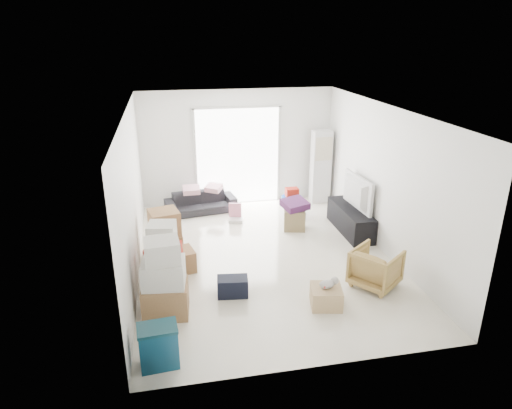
{
  "coord_description": "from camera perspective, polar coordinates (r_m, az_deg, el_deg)",
  "views": [
    {
      "loc": [
        -1.63,
        -7.34,
        3.9
      ],
      "look_at": [
        -0.12,
        0.2,
        0.98
      ],
      "focal_mm": 32.0,
      "sensor_mm": 36.0,
      "label": 1
    }
  ],
  "objects": [
    {
      "name": "blanket",
      "position": [
        9.5,
        4.87,
        -0.19
      ],
      "size": [
        0.58,
        0.58,
        0.14
      ],
      "primitive_type": "cube",
      "rotation": [
        0.0,
        0.0,
        0.24
      ],
      "color": "#542255",
      "rests_on": "ottoman"
    },
    {
      "name": "toy_walker",
      "position": [
        10.0,
        -2.55,
        -1.49
      ],
      "size": [
        0.35,
        0.32,
        0.39
      ],
      "rotation": [
        0.0,
        0.0,
        -0.25
      ],
      "color": "silver",
      "rests_on": "room_shell"
    },
    {
      "name": "duffel_bag",
      "position": [
        7.28,
        -2.94,
        -10.21
      ],
      "size": [
        0.51,
        0.34,
        0.31
      ],
      "primitive_type": "cube",
      "rotation": [
        0.0,
        0.0,
        -0.12
      ],
      "color": "black",
      "rests_on": "room_shell"
    },
    {
      "name": "plush_bunny",
      "position": [
        7.01,
        9.1,
        -9.69
      ],
      "size": [
        0.31,
        0.17,
        0.16
      ],
      "rotation": [
        0.0,
        0.0,
        0.18
      ],
      "color": "#B2ADA8",
      "rests_on": "wood_crate"
    },
    {
      "name": "storage_bins",
      "position": [
        6.0,
        -12.08,
        -16.88
      ],
      "size": [
        0.51,
        0.38,
        0.56
      ],
      "rotation": [
        0.0,
        0.0,
        0.08
      ],
      "color": "navy",
      "rests_on": "room_shell"
    },
    {
      "name": "television",
      "position": [
        9.52,
        11.87,
        0.0
      ],
      "size": [
        0.75,
        1.21,
        0.15
      ],
      "primitive_type": "imported",
      "rotation": [
        0.0,
        0.0,
        1.63
      ],
      "color": "black",
      "rests_on": "tv_console"
    },
    {
      "name": "box_stack_a",
      "position": [
        6.78,
        -11.39,
        -9.44
      ],
      "size": [
        0.7,
        0.6,
        1.19
      ],
      "rotation": [
        0.0,
        0.0,
        -0.06
      ],
      "color": "olive",
      "rests_on": "room_shell"
    },
    {
      "name": "box_stack_c",
      "position": [
        8.55,
        -11.29,
        -3.6
      ],
      "size": [
        0.63,
        0.61,
        0.88
      ],
      "rotation": [
        0.0,
        0.0,
        0.13
      ],
      "color": "olive",
      "rests_on": "room_shell"
    },
    {
      "name": "armchair",
      "position": [
        7.69,
        14.76,
        -7.44
      ],
      "size": [
        0.93,
        0.94,
        0.71
      ],
      "primitive_type": "imported",
      "rotation": [
        0.0,
        0.0,
        2.23
      ],
      "color": "#AE864D",
      "rests_on": "room_shell"
    },
    {
      "name": "pillow_right",
      "position": [
        10.44,
        -5.34,
        2.74
      ],
      "size": [
        0.41,
        0.4,
        0.11
      ],
      "primitive_type": "cube",
      "rotation": [
        0.0,
        0.0,
        -0.59
      ],
      "color": "#E5A7B5",
      "rests_on": "sofa"
    },
    {
      "name": "sofa",
      "position": [
        10.5,
        -6.94,
        0.66
      ],
      "size": [
        1.64,
        0.71,
        0.62
      ],
      "primitive_type": "imported",
      "rotation": [
        0.0,
        0.0,
        0.15
      ],
      "color": "#27272C",
      "rests_on": "room_shell"
    },
    {
      "name": "box_stack_b",
      "position": [
        7.49,
        -11.43,
        -6.8
      ],
      "size": [
        0.63,
        0.61,
        1.11
      ],
      "rotation": [
        0.0,
        0.0,
        -0.15
      ],
      "color": "olive",
      "rests_on": "room_shell"
    },
    {
      "name": "wood_crate",
      "position": [
        7.11,
        8.75,
        -11.31
      ],
      "size": [
        0.54,
        0.54,
        0.3
      ],
      "primitive_type": "cube",
      "rotation": [
        0.0,
        0.0,
        -0.21
      ],
      "color": "tan",
      "rests_on": "room_shell"
    },
    {
      "name": "ottoman",
      "position": [
        9.61,
        4.82,
        -1.8
      ],
      "size": [
        0.53,
        0.53,
        0.44
      ],
      "primitive_type": "cube",
      "rotation": [
        0.0,
        0.0,
        -0.23
      ],
      "color": "#8E7A52",
      "rests_on": "room_shell"
    },
    {
      "name": "pillow_left",
      "position": [
        10.37,
        -8.12,
        2.53
      ],
      "size": [
        0.41,
        0.33,
        0.13
      ],
      "primitive_type": "cube",
      "rotation": [
        0.0,
        0.0,
        0.02
      ],
      "color": "#E5A7B5",
      "rests_on": "sofa"
    },
    {
      "name": "tv_console",
      "position": [
        9.64,
        11.72,
        -1.85
      ],
      "size": [
        0.46,
        1.54,
        0.51
      ],
      "primitive_type": "cube",
      "color": "black",
      "rests_on": "room_shell"
    },
    {
      "name": "room_shell",
      "position": [
        7.94,
        1.13,
        2.07
      ],
      "size": [
        4.98,
        6.48,
        3.18
      ],
      "color": "white",
      "rests_on": "ground"
    },
    {
      "name": "sliding_door",
      "position": [
        10.78,
        -2.29,
        6.53
      ],
      "size": [
        2.1,
        0.04,
        2.33
      ],
      "color": "white",
      "rests_on": "room_shell"
    },
    {
      "name": "loose_box",
      "position": [
        8.07,
        -9.41,
        -6.88
      ],
      "size": [
        0.54,
        0.54,
        0.38
      ],
      "primitive_type": "cube",
      "rotation": [
        0.0,
        0.0,
        0.23
      ],
      "color": "olive",
      "rests_on": "room_shell"
    },
    {
      "name": "kids_table",
      "position": [
        10.33,
        4.49,
        1.11
      ],
      "size": [
        0.47,
        0.47,
        0.61
      ],
      "rotation": [
        0.0,
        0.0,
        -0.34
      ],
      "color": "blue",
      "rests_on": "room_shell"
    },
    {
      "name": "ac_tower",
      "position": [
        11.04,
        8.09,
        4.69
      ],
      "size": [
        0.45,
        0.3,
        1.75
      ],
      "primitive_type": "cube",
      "color": "silver",
      "rests_on": "room_shell"
    }
  ]
}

